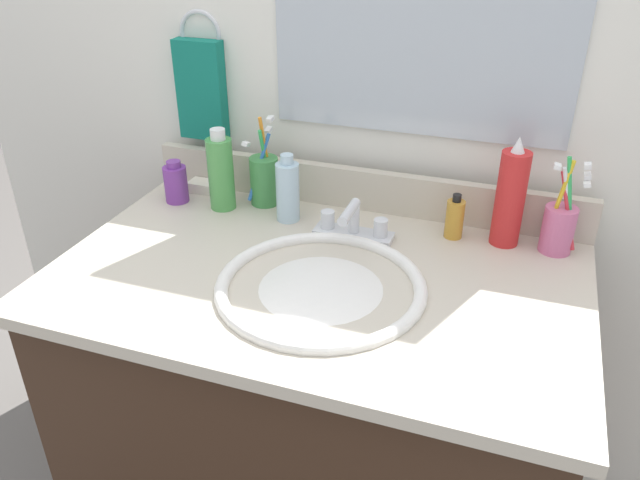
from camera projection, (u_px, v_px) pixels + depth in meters
name	position (u px, v px, depth m)	size (l,w,h in m)	color
vanity_cabinet	(317.00, 445.00, 1.35)	(0.92, 0.55, 0.83)	#382316
countertop	(316.00, 279.00, 1.15)	(0.96, 0.60, 0.02)	beige
backsplash	(360.00, 189.00, 1.35)	(0.96, 0.02, 0.09)	beige
back_wall	(364.00, 271.00, 1.53)	(2.06, 0.04, 1.30)	white
towel_ring	(200.00, 33.00, 1.35)	(0.10, 0.10, 0.01)	silver
hand_towel	(201.00, 90.00, 1.40)	(0.11, 0.04, 0.22)	#147260
sink_basin	(321.00, 303.00, 1.11)	(0.37, 0.37, 0.11)	white
faucet	(353.00, 226.00, 1.24)	(0.16, 0.10, 0.08)	silver
bottle_toner_green	(221.00, 172.00, 1.34)	(0.06, 0.06, 0.18)	#4C9E4C
bottle_cream_purple	(176.00, 183.00, 1.39)	(0.05, 0.05, 0.10)	#7A3899
bottle_spray_red	(510.00, 197.00, 1.19)	(0.06, 0.06, 0.22)	red
bottle_gel_clear	(288.00, 191.00, 1.30)	(0.05, 0.05, 0.15)	silver
bottle_oil_amber	(455.00, 218.00, 1.24)	(0.04, 0.04, 0.09)	gold
cup_pink	(559.00, 226.00, 1.18)	(0.07, 0.06, 0.19)	#D16693
cup_green	(264.00, 179.00, 1.37)	(0.07, 0.08, 0.20)	#3F8C47
soap_bar	(203.00, 186.00, 1.45)	(0.06, 0.04, 0.02)	white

